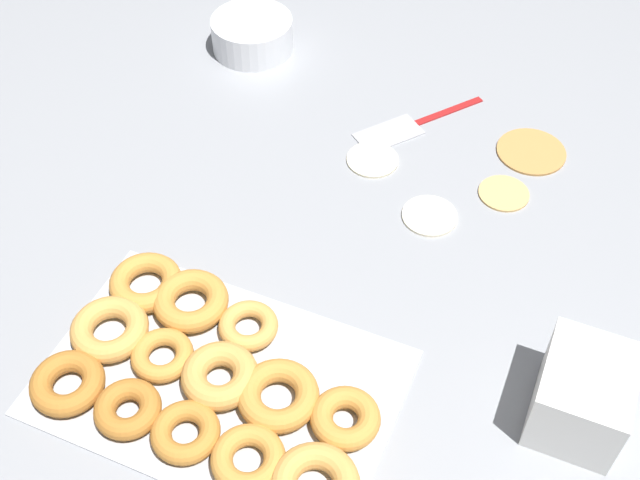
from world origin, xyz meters
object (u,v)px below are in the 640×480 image
Objects in this scene: pancake_1 at (504,193)px; container_stack at (582,395)px; pancake_2 at (373,159)px; donut_tray at (205,377)px; batter_bowl at (252,34)px; spatula at (402,128)px; pancake_0 at (531,151)px; pancake_3 at (430,215)px.

pancake_1 is 0.41m from container_stack.
pancake_1 and pancake_2 have the same top height.
donut_tray is at bearing -162.83° from container_stack.
container_stack is at bearing -37.56° from batter_bowl.
pancake_1 is 0.18× the size of donut_tray.
pancake_2 is 0.10m from spatula.
batter_bowl is at bearing 159.83° from pancake_1.
batter_bowl is (-0.58, 0.09, 0.03)m from pancake_0.
container_stack is (0.17, -0.49, 0.05)m from pancake_0.
pancake_2 is 0.19× the size of donut_tray.
pancake_2 is 0.16m from pancake_3.
pancake_3 is at bearing -33.14° from batter_bowl.
pancake_3 is 0.56× the size of batter_bowl.
donut_tray reaches higher than pancake_3.
pancake_3 is 0.67× the size of container_stack.
batter_bowl is (-0.28, 0.72, 0.01)m from donut_tray.
donut_tray reaches higher than pancake_2.
pancake_0 is 0.23m from spatula.
donut_tray reaches higher than pancake_0.
pancake_0 is 0.52m from container_stack.
container_stack reaches higher than batter_bowl.
pancake_2 is at bearing -32.77° from batter_bowl.
batter_bowl reaches higher than pancake_1.
container_stack reaches higher than pancake_2.
pancake_3 is 0.45m from donut_tray.
pancake_1 is 0.23m from pancake_2.
pancake_1 is at bearing 61.34° from donut_tray.
donut_tray is (-0.28, -0.51, 0.01)m from pancake_1.
pancake_3 is 0.39× the size of spatula.
spatula is at bearing 156.67° from pancake_1.
pancake_1 reaches higher than spatula.
donut_tray is 0.77m from batter_bowl.
batter_bowl is 1.19× the size of container_stack.
container_stack is 0.59× the size of spatula.
pancake_0 is 0.24m from pancake_3.
donut_tray is (-0.18, -0.41, 0.01)m from pancake_3.
pancake_1 is at bearing 104.63° from spatula.
pancake_2 and pancake_3 have the same top height.
batter_bowl is at bearing 147.23° from pancake_2.
pancake_0 is 0.89× the size of container_stack.
batter_bowl reaches higher than pancake_2.
spatula is at bearing 83.21° from donut_tray.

